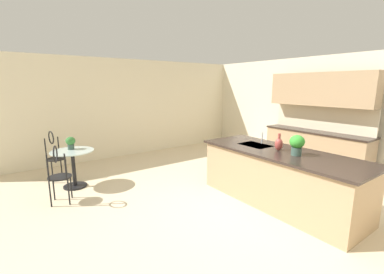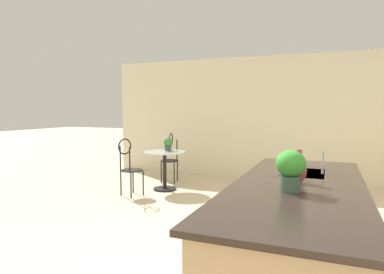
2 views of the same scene
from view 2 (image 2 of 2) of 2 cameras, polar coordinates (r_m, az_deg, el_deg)
The scene contains 10 objects.
ground_plane at distance 3.77m, azimuth 3.67°, elevation -19.63°, with size 40.00×40.00×0.00m, color beige.
wall_left_window at distance 7.60m, azimuth 14.00°, elevation 3.06°, with size 0.12×7.80×2.70m, color beige.
kitchen_island at distance 3.16m, azimuth 17.23°, elevation -15.64°, with size 2.80×1.06×0.92m.
bistro_table at distance 6.55m, azimuth -4.62°, elevation -5.01°, with size 0.80×0.80×0.74m.
chair_near_window at distance 6.13m, azimuth -10.51°, elevation -4.55°, with size 0.52×0.48×1.04m.
chair_by_island at distance 7.25m, azimuth -3.72°, elevation -3.05°, with size 0.51×0.45×1.04m.
sink_faucet at distance 3.54m, azimuth 21.14°, elevation -4.06°, with size 0.02×0.02×0.22m, color #B2B5BA.
potted_plant_on_table at distance 6.61m, azimuth -4.02°, elevation -1.09°, with size 0.18×0.18×0.25m.
potted_plant_counter_near at distance 2.71m, azimuth 16.27°, elevation -5.02°, with size 0.23×0.23×0.32m.
vase_on_counter at distance 3.06m, azimuth 17.54°, elevation -5.32°, with size 0.13×0.13×0.29m.
Camera 2 is at (3.26, 1.08, 1.55)m, focal length 31.71 mm.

